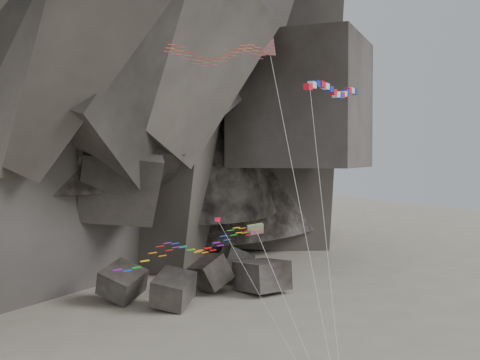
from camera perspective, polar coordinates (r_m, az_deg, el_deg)
headland at (r=110.45m, az=-21.81°, el=14.60°), size 110.00×70.00×84.00m
delta_kite at (r=46.17m, az=-2.25°, el=11.96°), size 10.20×13.87×27.67m
banner_kite at (r=58.16m, az=8.92°, el=8.32°), size 20.99×18.53×24.66m
parafoil_kite at (r=43.36m, az=-5.09°, el=-6.32°), size 13.94×12.71×12.81m
pennant_kite at (r=43.98m, az=0.20°, el=-8.01°), size 1.20×12.58×13.53m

